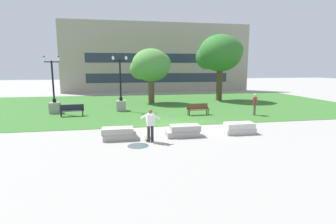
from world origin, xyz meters
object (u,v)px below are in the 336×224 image
Objects in this scene: concrete_block_left at (183,131)px; park_bench_near_right at (72,110)px; concrete_block_right at (239,128)px; skateboard at (148,138)px; person_skateboarder at (150,123)px; concrete_block_center at (119,134)px; park_bench_near_left at (198,108)px; lamp_post_right at (54,102)px; lamp_post_center at (121,100)px; person_bystander_near_lawn at (255,103)px.

park_bench_near_right reaches higher than concrete_block_left.
concrete_block_right is 5.41m from skateboard.
park_bench_near_right is at bearing 133.84° from concrete_block_left.
person_skateboarder reaches higher than skateboard.
park_bench_near_left is at bearing 44.65° from concrete_block_center.
lamp_post_right is at bearing 124.79° from person_skateboarder.
park_bench_near_left reaches higher than concrete_block_right.
concrete_block_center is at bearing -64.08° from park_bench_near_right.
person_bystander_near_lawn is at bearing -21.25° from lamp_post_center.
lamp_post_center is 11.29m from person_bystander_near_lawn.
lamp_post_center is at bearing 97.80° from skateboard.
concrete_block_left is at bearing -143.75° from person_bystander_near_lawn.
concrete_block_left is (3.56, -0.01, 0.00)m from concrete_block_center.
person_bystander_near_lawn is at bearing -13.68° from lamp_post_right.
person_bystander_near_lawn is (10.52, -4.09, -0.03)m from lamp_post_center.
lamp_post_right is at bearing 165.69° from park_bench_near_left.
concrete_block_left is 1.81× the size of skateboard.
park_bench_near_left is 4.57m from person_bystander_near_lawn.
person_bystander_near_lawn is at bearing 31.06° from skateboard.
lamp_post_right is (-5.48, -0.20, -0.02)m from lamp_post_center.
park_bench_near_left is at bearing 53.80° from skateboard.
concrete_block_left is 9.96m from lamp_post_center.
person_skateboarder is at bearing -25.74° from concrete_block_center.
concrete_block_right is 5.41m from person_skateboarder.
park_bench_near_left is 6.86m from lamp_post_center.
park_bench_near_right is 0.38× the size of lamp_post_center.
lamp_post_right reaches higher than skateboard.
concrete_block_right reaches higher than skateboard.
park_bench_near_right is 4.29m from lamp_post_center.
concrete_block_center is 11.96m from person_bystander_near_lawn.
park_bench_near_right reaches higher than skateboard.
concrete_block_center is at bearing 154.26° from person_skateboarder.
park_bench_near_left is at bearing -14.31° from lamp_post_right.
skateboard is 0.56× the size of park_bench_near_right.
lamp_post_center reaches higher than person_skateboarder.
lamp_post_right reaches higher than person_bystander_near_lawn.
skateboard is at bearing -176.57° from concrete_block_right.
park_bench_near_right reaches higher than concrete_block_right.
lamp_post_right reaches higher than person_skateboarder.
person_bystander_near_lawn reaches higher than concrete_block_left.
lamp_post_center reaches higher than lamp_post_right.
park_bench_near_left is (-0.64, 6.17, 0.23)m from concrete_block_right.
concrete_block_center and concrete_block_right have the same top height.
lamp_post_right is at bearing 134.74° from park_bench_near_right.
concrete_block_left is at bearing -113.63° from park_bench_near_left.
concrete_block_right is at bearing -36.77° from lamp_post_right.
concrete_block_left is 1.03× the size of park_bench_near_left.
concrete_block_center is at bearing -91.21° from lamp_post_center.
lamp_post_right is 2.77× the size of person_bystander_near_lawn.
skateboard is at bearing -56.47° from park_bench_near_right.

